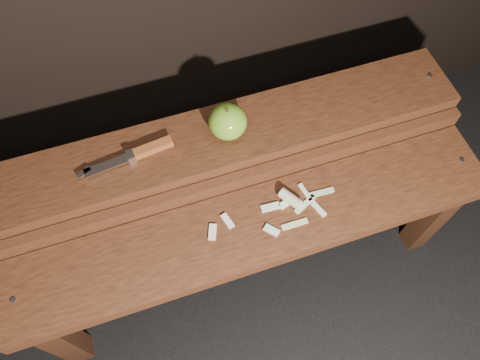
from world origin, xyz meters
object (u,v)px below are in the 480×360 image
object	(u,v)px
knife	(141,152)
bench_front_tier	(256,239)
bench_rear_tier	(227,153)
apple	(228,122)

from	to	relation	value
knife	bench_front_tier	bearing A→B (deg)	-48.70
bench_front_tier	knife	xyz separation A→B (m)	(-0.21, 0.24, 0.16)
bench_rear_tier	knife	bearing A→B (deg)	177.65
bench_rear_tier	knife	size ratio (longest dim) A/B	5.14
bench_front_tier	knife	world-z (taller)	knife
bench_front_tier	bench_rear_tier	world-z (taller)	bench_rear_tier
bench_front_tier	knife	size ratio (longest dim) A/B	5.14
bench_rear_tier	apple	distance (m)	0.13
bench_front_tier	apple	xyz separation A→B (m)	(0.01, 0.23, 0.19)
bench_rear_tier	apple	xyz separation A→B (m)	(0.01, 0.00, 0.13)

